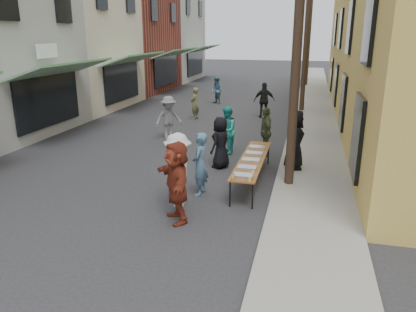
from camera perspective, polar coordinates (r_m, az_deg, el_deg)
The scene contains 27 objects.
ground at distance 10.50m, azimuth -14.15°, elevation -7.76°, with size 120.00×120.00×0.00m, color #28282B.
sidewalk at distance 23.72m, azimuth 14.68°, elevation 6.08°, with size 2.20×60.00×0.10m, color gray.
storefront_row at distance 27.56m, azimuth -18.86°, elevation 15.73°, with size 8.00×37.00×9.00m.
utility_pole_near at distance 11.34m, azimuth 12.61°, elevation 17.59°, with size 0.26×0.26×9.00m, color #2D2116.
utility_pole_mid at distance 23.34m, azimuth 13.73°, elevation 16.99°, with size 0.26×0.26×9.00m, color #2D2116.
utility_pole_far at distance 35.34m, azimuth 14.09°, elevation 16.80°, with size 0.26×0.26×9.00m, color #2D2116.
serving_table at distance 11.99m, azimuth 6.24°, elevation -0.55°, with size 0.70×4.00×0.75m.
catering_tray_sausage at distance 10.42m, azimuth 4.96°, elevation -2.79°, with size 0.50×0.33×0.08m, color maroon.
catering_tray_foil_b at distance 11.03m, azimuth 5.51°, elevation -1.68°, with size 0.50×0.33×0.08m, color #B2B2B7.
catering_tray_buns at distance 11.69m, azimuth 6.05°, elevation -0.61°, with size 0.50×0.33×0.08m, color tan.
catering_tray_foil_d at distance 12.35m, azimuth 6.52°, elevation 0.34°, with size 0.50×0.33×0.08m, color #B2B2B7.
catering_tray_buns_end at distance 13.02m, azimuth 6.94°, elevation 1.19°, with size 0.50×0.33×0.08m, color tan.
condiment_jar_a at distance 10.18m, azimuth 3.46°, elevation -3.24°, with size 0.07×0.07×0.08m, color #A57F26.
condiment_jar_b at distance 10.27m, azimuth 3.57°, elevation -3.06°, with size 0.07×0.07×0.08m, color #A57F26.
condiment_jar_c at distance 10.36m, azimuth 3.67°, elevation -2.87°, with size 0.07×0.07×0.08m, color #A57F26.
cup_stack at distance 10.15m, azimuth 5.85°, elevation -3.23°, with size 0.08×0.08×0.12m, color tan.
guest_front_a at distance 13.28m, azimuth 1.78°, elevation 1.91°, with size 0.84×0.54×1.71m, color black.
guest_front_b at distance 11.02m, azimuth -1.14°, elevation -1.14°, with size 0.64×0.42×1.75m, color #47698A.
guest_front_c at distance 14.82m, azimuth 2.61°, elevation 3.62°, with size 0.86×0.67×1.77m, color teal.
guest_front_d at distance 10.34m, azimuth -4.24°, elevation -1.95°, with size 1.24×0.71×1.92m, color silver.
guest_front_e at distance 14.72m, azimuth 8.09°, elevation 3.40°, with size 1.04×0.43×1.78m, color #495531.
guest_queue_back at distance 9.47m, azimuth -4.44°, elevation -3.62°, with size 1.81×0.58×1.95m, color maroon.
server at distance 13.13m, azimuth 12.09°, elevation 2.25°, with size 0.93×0.60×1.90m, color black.
passerby_left at distance 16.92m, azimuth -5.55°, elevation 5.33°, with size 1.18×0.68×1.82m, color slate.
passerby_mid at distance 21.52m, azimuth 7.92°, elevation 7.76°, with size 1.08×0.45×1.84m, color black.
passerby_right at distance 20.93m, azimuth -1.87°, elevation 7.38°, with size 0.60×0.39×1.64m, color brown.
passerby_far at distance 25.64m, azimuth 1.23°, elevation 9.21°, with size 0.82×0.64×1.69m, color #456B86.
Camera 1 is at (4.73, -8.33, 4.30)m, focal length 35.00 mm.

